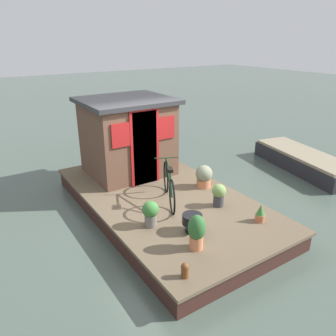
% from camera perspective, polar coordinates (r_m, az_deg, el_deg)
% --- Properties ---
extents(ground_plane, '(60.00, 60.00, 0.00)m').
position_cam_1_polar(ground_plane, '(7.33, -0.86, -7.53)').
color(ground_plane, '#47564C').
extents(houseboat_deck, '(5.41, 2.97, 0.40)m').
position_cam_1_polar(houseboat_deck, '(7.23, -0.87, -6.14)').
color(houseboat_deck, brown).
rests_on(houseboat_deck, ground_plane).
extents(houseboat_cabin, '(1.87, 2.09, 1.85)m').
position_cam_1_polar(houseboat_cabin, '(8.10, -6.98, 5.50)').
color(houseboat_cabin, brown).
rests_on(houseboat_cabin, houseboat_deck).
extents(bicycle, '(1.52, 0.79, 0.83)m').
position_cam_1_polar(bicycle, '(6.70, 0.15, -2.92)').
color(bicycle, black).
rests_on(bicycle, houseboat_deck).
extents(potted_plant_lavender, '(0.30, 0.30, 0.48)m').
position_cam_1_polar(potted_plant_lavender, '(5.93, -3.05, -7.71)').
color(potted_plant_lavender, slate).
rests_on(potted_plant_lavender, houseboat_deck).
extents(potted_plant_rosemary, '(0.28, 0.28, 0.47)m').
position_cam_1_polar(potted_plant_rosemary, '(6.68, 8.81, -4.47)').
color(potted_plant_rosemary, '#38383D').
rests_on(potted_plant_rosemary, houseboat_deck).
extents(potted_plant_mint, '(0.29, 0.29, 0.60)m').
position_cam_1_polar(potted_plant_mint, '(5.33, 4.98, -10.87)').
color(potted_plant_mint, '#C6754C').
rests_on(potted_plant_mint, houseboat_deck).
extents(potted_plant_sage, '(0.18, 0.18, 0.34)m').
position_cam_1_polar(potted_plant_sage, '(6.34, 15.70, -7.59)').
color(potted_plant_sage, '#B2603D').
rests_on(potted_plant_sage, houseboat_deck).
extents(potted_plant_geranium, '(0.38, 0.38, 0.51)m').
position_cam_1_polar(potted_plant_geranium, '(7.46, 6.24, -1.41)').
color(potted_plant_geranium, '#C6754C').
rests_on(potted_plant_geranium, houseboat_deck).
extents(charcoal_grill, '(0.35, 0.35, 0.33)m').
position_cam_1_polar(charcoal_grill, '(5.79, 4.20, -8.96)').
color(charcoal_grill, black).
rests_on(charcoal_grill, houseboat_deck).
extents(mooring_bollard, '(0.12, 0.12, 0.23)m').
position_cam_1_polar(mooring_bollard, '(4.87, 2.95, -17.20)').
color(mooring_bollard, brown).
rests_on(mooring_bollard, houseboat_deck).
extents(dinghy_boat, '(3.38, 1.73, 0.51)m').
position_cam_1_polar(dinghy_boat, '(10.27, 22.48, 1.12)').
color(dinghy_boat, '#232328').
rests_on(dinghy_boat, ground_plane).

